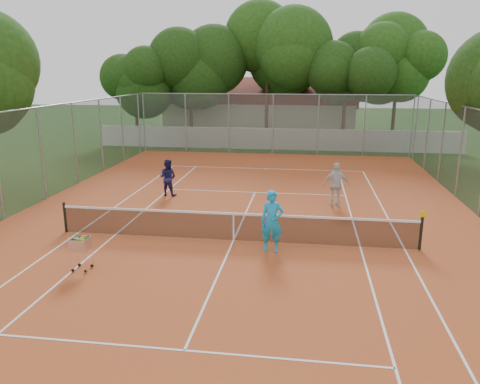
# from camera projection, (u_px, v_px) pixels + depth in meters

# --- Properties ---
(ground) EXTENTS (120.00, 120.00, 0.00)m
(ground) POSITION_uv_depth(u_px,v_px,m) (234.00, 241.00, 15.56)
(ground) COLOR #15350E
(ground) RESTS_ON ground
(court_pad) EXTENTS (18.00, 34.00, 0.02)m
(court_pad) POSITION_uv_depth(u_px,v_px,m) (234.00, 241.00, 15.56)
(court_pad) COLOR #B04B22
(court_pad) RESTS_ON ground
(court_lines) EXTENTS (10.98, 23.78, 0.01)m
(court_lines) POSITION_uv_depth(u_px,v_px,m) (234.00, 240.00, 15.56)
(court_lines) COLOR white
(court_lines) RESTS_ON court_pad
(tennis_net) EXTENTS (11.88, 0.10, 0.98)m
(tennis_net) POSITION_uv_depth(u_px,v_px,m) (234.00, 226.00, 15.43)
(tennis_net) COLOR black
(tennis_net) RESTS_ON court_pad
(perimeter_fence) EXTENTS (18.00, 34.00, 4.00)m
(perimeter_fence) POSITION_uv_depth(u_px,v_px,m) (233.00, 183.00, 15.06)
(perimeter_fence) COLOR slate
(perimeter_fence) RESTS_ON ground
(boundary_wall) EXTENTS (26.00, 0.30, 1.50)m
(boundary_wall) POSITION_uv_depth(u_px,v_px,m) (275.00, 139.00, 33.58)
(boundary_wall) COLOR silver
(boundary_wall) RESTS_ON ground
(clubhouse) EXTENTS (16.40, 9.00, 4.40)m
(clubhouse) POSITION_uv_depth(u_px,v_px,m) (261.00, 108.00, 43.07)
(clubhouse) COLOR beige
(clubhouse) RESTS_ON ground
(tropical_trees) EXTENTS (29.00, 19.00, 10.00)m
(tropical_trees) POSITION_uv_depth(u_px,v_px,m) (278.00, 78.00, 35.38)
(tropical_trees) COLOR black
(tropical_trees) RESTS_ON ground
(player_near) EXTENTS (0.73, 0.50, 1.94)m
(player_near) POSITION_uv_depth(u_px,v_px,m) (272.00, 221.00, 14.40)
(player_near) COLOR #1999D4
(player_near) RESTS_ON court_pad
(player_far_left) EXTENTS (0.90, 0.75, 1.66)m
(player_far_left) POSITION_uv_depth(u_px,v_px,m) (168.00, 177.00, 20.99)
(player_far_left) COLOR #1C1A4F
(player_far_left) RESTS_ON court_pad
(player_far_right) EXTENTS (1.11, 0.54, 1.83)m
(player_far_right) POSITION_uv_depth(u_px,v_px,m) (336.00, 184.00, 19.33)
(player_far_right) COLOR silver
(player_far_right) RESTS_ON court_pad
(ball_hopper) EXTENTS (0.53, 0.53, 1.05)m
(ball_hopper) POSITION_uv_depth(u_px,v_px,m) (81.00, 253.00, 13.12)
(ball_hopper) COLOR silver
(ball_hopper) RESTS_ON court_pad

